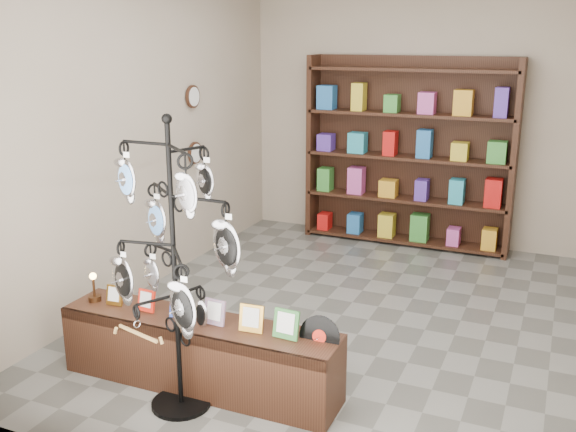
% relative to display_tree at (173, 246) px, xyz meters
% --- Properties ---
extents(ground, '(5.00, 5.00, 0.00)m').
position_rel_display_tree_xyz_m(ground, '(0.52, 1.82, -1.14)').
color(ground, slate).
rests_on(ground, ground).
extents(room_envelope, '(5.00, 5.00, 5.00)m').
position_rel_display_tree_xyz_m(room_envelope, '(0.52, 1.82, 0.71)').
color(room_envelope, '#B0A08E').
rests_on(room_envelope, ground).
extents(display_tree, '(1.06, 1.05, 1.97)m').
position_rel_display_tree_xyz_m(display_tree, '(0.00, 0.00, 0.00)').
color(display_tree, black).
rests_on(display_tree, ground).
extents(front_shelf, '(2.06, 0.44, 0.73)m').
position_rel_display_tree_xyz_m(front_shelf, '(-0.02, 0.27, -0.88)').
color(front_shelf, black).
rests_on(front_shelf, ground).
extents(back_shelving, '(2.42, 0.36, 2.20)m').
position_rel_display_tree_xyz_m(back_shelving, '(0.52, 4.11, -0.11)').
color(back_shelving, black).
rests_on(back_shelving, ground).
extents(wall_clocks, '(0.03, 0.24, 0.84)m').
position_rel_display_tree_xyz_m(wall_clocks, '(-1.45, 2.62, 0.36)').
color(wall_clocks, black).
rests_on(wall_clocks, ground).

